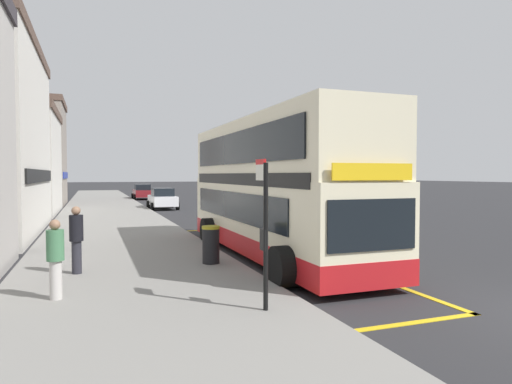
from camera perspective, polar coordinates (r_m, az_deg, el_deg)
name	(u,v)px	position (r m, az deg, el deg)	size (l,w,h in m)	color
ground_plane	(191,206)	(38.71, -8.26, -1.73)	(260.00, 260.00, 0.00)	#28282B
pavement_near	(105,207)	(37.88, -18.69, -1.80)	(6.00, 76.00, 0.14)	gray
double_decker_bus	(272,193)	(14.60, 2.06, -0.10)	(3.20, 11.18, 4.40)	beige
bus_bay_markings	(268,255)	(14.87, 1.58, -8.04)	(2.90, 14.46, 0.01)	gold
bus_stop_sign	(264,222)	(8.33, 1.06, -3.84)	(0.09, 0.51, 2.81)	black
parked_car_maroon_distant	(142,192)	(49.39, -14.28, 0.01)	(2.09, 4.20, 1.62)	maroon
parked_car_navy_far	(281,200)	(32.19, 3.18, -1.08)	(2.09, 4.20, 1.62)	navy
parked_car_white_across	(163,199)	(35.14, -11.84, -0.84)	(2.09, 4.20, 1.62)	silver
pedestrian_waiting_near_sign	(76,237)	(12.27, -21.95, -5.35)	(0.34, 0.34, 1.72)	#26262D
pedestrian_further_back	(55,256)	(9.95, -24.23, -7.48)	(0.34, 0.34, 1.62)	#B7B2AD
litter_bin	(211,245)	(12.82, -5.78, -6.68)	(0.51, 0.51, 1.06)	black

